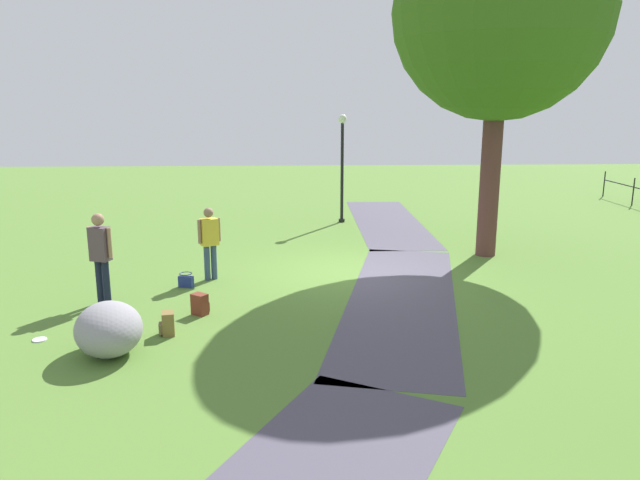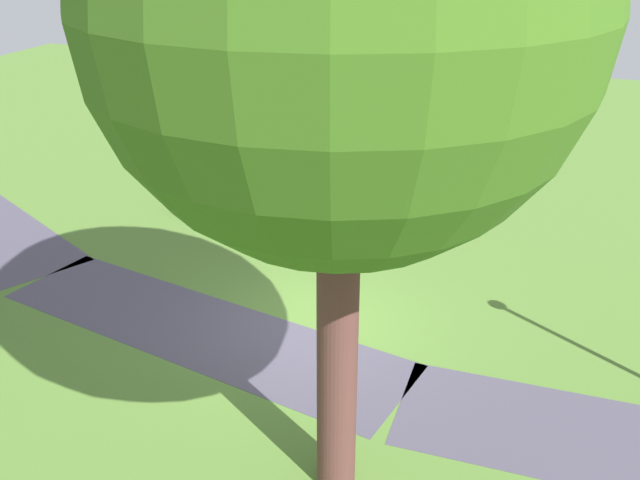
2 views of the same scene
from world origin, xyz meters
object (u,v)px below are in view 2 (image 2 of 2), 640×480
object	(u,v)px
lawn_boulder	(201,194)
man_near_boulder	(304,170)
frisbee_on_grass	(246,194)
woman_with_handbag	(343,209)
handbag_on_grass	(326,231)
backpack_by_boulder	(216,218)
spare_backpack_on_lawn	(247,229)
large_shade_tree	(342,9)

from	to	relation	value
lawn_boulder	man_near_boulder	world-z (taller)	man_near_boulder
man_near_boulder	lawn_boulder	bearing A→B (deg)	18.85
lawn_boulder	frisbee_on_grass	size ratio (longest dim) A/B	6.77
woman_with_handbag	handbag_on_grass	distance (m)	1.07
backpack_by_boulder	spare_backpack_on_lawn	bearing A→B (deg)	157.75
woman_with_handbag	man_near_boulder	world-z (taller)	man_near_boulder
large_shade_tree	woman_with_handbag	bearing A→B (deg)	-74.23
backpack_by_boulder	lawn_boulder	bearing A→B (deg)	-43.78
lawn_boulder	backpack_by_boulder	world-z (taller)	lawn_boulder
man_near_boulder	frisbee_on_grass	xyz separation A→B (m)	(1.84, -0.51, -1.04)
backpack_by_boulder	spare_backpack_on_lawn	size ratio (longest dim) A/B	1.00
lawn_boulder	woman_with_handbag	world-z (taller)	woman_with_handbag
large_shade_tree	lawn_boulder	xyz separation A→B (m)	(5.93, -7.83, -5.53)
lawn_boulder	spare_backpack_on_lawn	distance (m)	2.10
handbag_on_grass	frisbee_on_grass	distance (m)	3.44
woman_with_handbag	spare_backpack_on_lawn	bearing A→B (deg)	2.67
backpack_by_boulder	frisbee_on_grass	xyz separation A→B (m)	(0.17, -2.09, -0.18)
man_near_boulder	spare_backpack_on_lawn	xyz separation A→B (m)	(0.70, 1.97, -0.86)
backpack_by_boulder	man_near_boulder	bearing A→B (deg)	-136.75
lawn_boulder	handbag_on_grass	xyz separation A→B (m)	(-3.46, 0.58, -0.27)
man_near_boulder	frisbee_on_grass	world-z (taller)	man_near_boulder
handbag_on_grass	frisbee_on_grass	world-z (taller)	handbag_on_grass
large_shade_tree	handbag_on_grass	world-z (taller)	large_shade_tree
frisbee_on_grass	woman_with_handbag	bearing A→B (deg)	145.03
man_near_boulder	spare_backpack_on_lawn	bearing A→B (deg)	70.58
man_near_boulder	handbag_on_grass	bearing A→B (deg)	125.60
backpack_by_boulder	woman_with_handbag	bearing A→B (deg)	174.80
woman_with_handbag	handbag_on_grass	bearing A→B (deg)	-39.51
backpack_by_boulder	spare_backpack_on_lawn	xyz separation A→B (m)	(-0.98, 0.40, 0.00)
man_near_boulder	backpack_by_boulder	distance (m)	2.45
frisbee_on_grass	large_shade_tree	bearing A→B (deg)	120.12
spare_backpack_on_lawn	frisbee_on_grass	size ratio (longest dim) A/B	1.76
handbag_on_grass	large_shade_tree	bearing A→B (deg)	108.83
handbag_on_grass	backpack_by_boulder	xyz separation A→B (m)	(2.68, 0.16, 0.05)
man_near_boulder	backpack_by_boulder	size ratio (longest dim) A/B	4.50
lawn_boulder	backpack_by_boulder	xyz separation A→B (m)	(-0.77, 0.74, -0.22)
handbag_on_grass	frisbee_on_grass	bearing A→B (deg)	-34.02
spare_backpack_on_lawn	woman_with_handbag	bearing A→B (deg)	-177.33
man_near_boulder	handbag_on_grass	xyz separation A→B (m)	(-1.01, 1.41, -0.91)
woman_with_handbag	frisbee_on_grass	bearing A→B (deg)	-34.97
lawn_boulder	spare_backpack_on_lawn	size ratio (longest dim) A/B	3.85
large_shade_tree	handbag_on_grass	xyz separation A→B (m)	(2.47, -7.25, -5.80)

